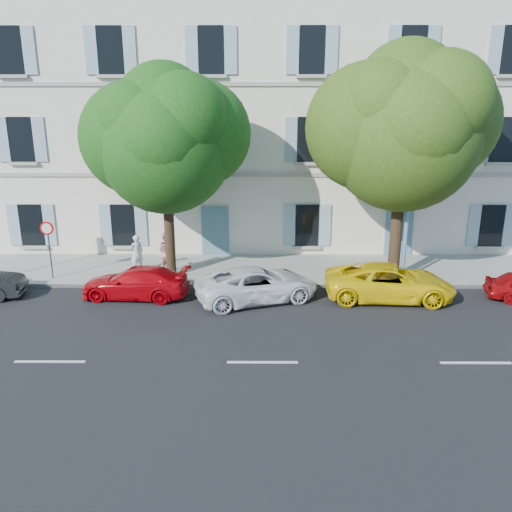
{
  "coord_description": "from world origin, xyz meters",
  "views": [
    {
      "loc": [
        -0.11,
        -16.66,
        6.74
      ],
      "look_at": [
        -0.22,
        2.0,
        1.4
      ],
      "focal_mm": 35.0,
      "sensor_mm": 36.0,
      "label": 1
    }
  ],
  "objects_px": {
    "car_white_coupe": "(257,284)",
    "street_lamp": "(413,165)",
    "tree_left": "(165,147)",
    "road_sign": "(48,238)",
    "pedestrian_a": "(137,253)",
    "car_red_coupe": "(136,283)",
    "tree_right": "(404,136)",
    "car_yellow_supercar": "(389,282)",
    "pedestrian_b": "(167,252)"
  },
  "relations": [
    {
      "from": "tree_right",
      "to": "street_lamp",
      "type": "xyz_separation_m",
      "value": [
        0.33,
        -0.36,
        -1.04
      ]
    },
    {
      "from": "pedestrian_a",
      "to": "road_sign",
      "type": "bearing_deg",
      "value": -20.94
    },
    {
      "from": "tree_right",
      "to": "pedestrian_b",
      "type": "bearing_deg",
      "value": 175.25
    },
    {
      "from": "car_red_coupe",
      "to": "street_lamp",
      "type": "xyz_separation_m",
      "value": [
        10.55,
        1.47,
        4.27
      ]
    },
    {
      "from": "tree_left",
      "to": "tree_right",
      "type": "relative_size",
      "value": 0.93
    },
    {
      "from": "tree_right",
      "to": "pedestrian_a",
      "type": "height_order",
      "value": "tree_right"
    },
    {
      "from": "car_red_coupe",
      "to": "pedestrian_a",
      "type": "bearing_deg",
      "value": -162.79
    },
    {
      "from": "road_sign",
      "to": "pedestrian_b",
      "type": "height_order",
      "value": "road_sign"
    },
    {
      "from": "tree_right",
      "to": "road_sign",
      "type": "relative_size",
      "value": 3.72
    },
    {
      "from": "tree_left",
      "to": "road_sign",
      "type": "bearing_deg",
      "value": -174.75
    },
    {
      "from": "road_sign",
      "to": "pedestrian_b",
      "type": "relative_size",
      "value": 1.35
    },
    {
      "from": "car_yellow_supercar",
      "to": "street_lamp",
      "type": "bearing_deg",
      "value": -28.28
    },
    {
      "from": "car_white_coupe",
      "to": "pedestrian_b",
      "type": "relative_size",
      "value": 2.55
    },
    {
      "from": "car_white_coupe",
      "to": "street_lamp",
      "type": "height_order",
      "value": "street_lamp"
    },
    {
      "from": "car_yellow_supercar",
      "to": "road_sign",
      "type": "distance_m",
      "value": 13.65
    },
    {
      "from": "car_red_coupe",
      "to": "street_lamp",
      "type": "height_order",
      "value": "street_lamp"
    },
    {
      "from": "tree_right",
      "to": "street_lamp",
      "type": "distance_m",
      "value": 1.15
    },
    {
      "from": "car_yellow_supercar",
      "to": "pedestrian_b",
      "type": "bearing_deg",
      "value": 76.07
    },
    {
      "from": "car_yellow_supercar",
      "to": "pedestrian_a",
      "type": "height_order",
      "value": "pedestrian_a"
    },
    {
      "from": "street_lamp",
      "to": "pedestrian_a",
      "type": "xyz_separation_m",
      "value": [
        -11.14,
        1.32,
        -3.91
      ]
    },
    {
      "from": "tree_left",
      "to": "pedestrian_b",
      "type": "distance_m",
      "value": 4.47
    },
    {
      "from": "car_white_coupe",
      "to": "car_red_coupe",
      "type": "bearing_deg",
      "value": 66.5
    },
    {
      "from": "car_white_coupe",
      "to": "tree_right",
      "type": "bearing_deg",
      "value": -88.73
    },
    {
      "from": "car_yellow_supercar",
      "to": "road_sign",
      "type": "relative_size",
      "value": 1.99
    },
    {
      "from": "road_sign",
      "to": "pedestrian_a",
      "type": "bearing_deg",
      "value": 16.73
    },
    {
      "from": "car_yellow_supercar",
      "to": "pedestrian_b",
      "type": "height_order",
      "value": "pedestrian_b"
    },
    {
      "from": "tree_left",
      "to": "street_lamp",
      "type": "xyz_separation_m",
      "value": [
        9.58,
        -0.77,
        -0.63
      ]
    },
    {
      "from": "road_sign",
      "to": "street_lamp",
      "type": "height_order",
      "value": "street_lamp"
    },
    {
      "from": "car_yellow_supercar",
      "to": "tree_right",
      "type": "bearing_deg",
      "value": -15.13
    },
    {
      "from": "road_sign",
      "to": "pedestrian_a",
      "type": "xyz_separation_m",
      "value": [
        3.31,
        0.99,
        -0.93
      ]
    },
    {
      "from": "road_sign",
      "to": "pedestrian_b",
      "type": "bearing_deg",
      "value": 10.09
    },
    {
      "from": "tree_right",
      "to": "pedestrian_b",
      "type": "relative_size",
      "value": 5.02
    },
    {
      "from": "car_white_coupe",
      "to": "car_yellow_supercar",
      "type": "bearing_deg",
      "value": -107.48
    },
    {
      "from": "tree_left",
      "to": "pedestrian_a",
      "type": "bearing_deg",
      "value": 160.75
    },
    {
      "from": "car_white_coupe",
      "to": "car_yellow_supercar",
      "type": "relative_size",
      "value": 0.95
    },
    {
      "from": "street_lamp",
      "to": "pedestrian_b",
      "type": "relative_size",
      "value": 4.66
    },
    {
      "from": "car_red_coupe",
      "to": "car_white_coupe",
      "type": "xyz_separation_m",
      "value": [
        4.59,
        -0.31,
        0.05
      ]
    },
    {
      "from": "tree_right",
      "to": "pedestrian_a",
      "type": "relative_size",
      "value": 5.58
    },
    {
      "from": "road_sign",
      "to": "car_yellow_supercar",
      "type": "bearing_deg",
      "value": -8.13
    },
    {
      "from": "pedestrian_a",
      "to": "street_lamp",
      "type": "bearing_deg",
      "value": 135.6
    },
    {
      "from": "car_red_coupe",
      "to": "pedestrian_b",
      "type": "relative_size",
      "value": 2.26
    },
    {
      "from": "tree_left",
      "to": "road_sign",
      "type": "xyz_separation_m",
      "value": [
        -4.87,
        -0.45,
        -3.6
      ]
    },
    {
      "from": "pedestrian_a",
      "to": "car_red_coupe",
      "type": "bearing_deg",
      "value": 64.38
    },
    {
      "from": "tree_right",
      "to": "car_yellow_supercar",
      "type": "bearing_deg",
      "value": -108.52
    },
    {
      "from": "street_lamp",
      "to": "pedestrian_a",
      "type": "distance_m",
      "value": 11.88
    },
    {
      "from": "car_red_coupe",
      "to": "tree_right",
      "type": "xyz_separation_m",
      "value": [
        10.22,
        1.84,
        5.31
      ]
    },
    {
      "from": "tree_left",
      "to": "car_white_coupe",
      "type": "bearing_deg",
      "value": -35.18
    },
    {
      "from": "pedestrian_b",
      "to": "pedestrian_a",
      "type": "bearing_deg",
      "value": 24.19
    },
    {
      "from": "tree_left",
      "to": "road_sign",
      "type": "relative_size",
      "value": 3.45
    },
    {
      "from": "car_white_coupe",
      "to": "street_lamp",
      "type": "relative_size",
      "value": 0.55
    }
  ]
}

